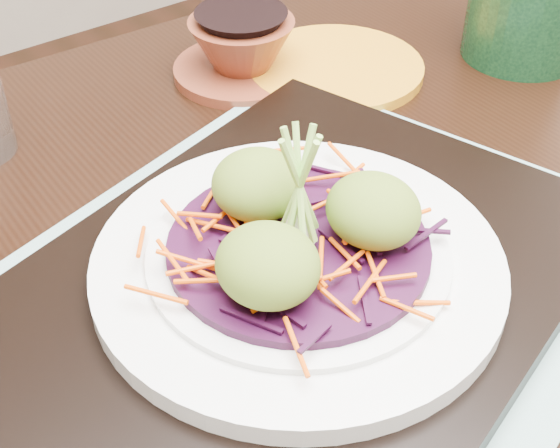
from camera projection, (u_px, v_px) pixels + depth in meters
dining_table at (266, 343)px, 0.65m from camera, size 1.21×0.83×0.74m
placemat at (297, 295)px, 0.55m from camera, size 0.58×0.51×0.00m
serving_tray at (298, 283)px, 0.54m from camera, size 0.50×0.43×0.02m
white_plate at (298, 263)px, 0.53m from camera, size 0.28×0.28×0.02m
cabbage_bed at (298, 247)px, 0.52m from camera, size 0.18×0.18×0.01m
carrot_julienne at (298, 237)px, 0.51m from camera, size 0.22×0.22×0.01m
guacamole_scoops at (300, 218)px, 0.50m from camera, size 0.15×0.14×0.05m
scallion_garnish at (299, 192)px, 0.49m from camera, size 0.06×0.06×0.10m
terracotta_bowl_set at (242, 51)px, 0.78m from camera, size 0.16×0.16×0.06m
yellow_plate at (335, 68)px, 0.80m from camera, size 0.22×0.22×0.01m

